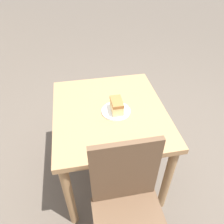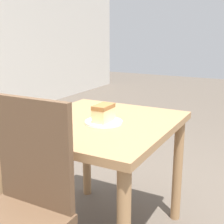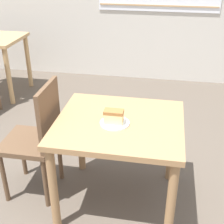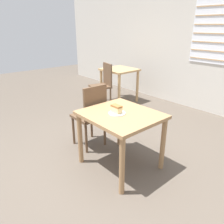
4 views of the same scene
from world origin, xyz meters
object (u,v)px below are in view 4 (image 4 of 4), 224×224
(chair_far_corner, at_px, (103,84))
(cake_slice, at_px, (116,109))
(dining_table_far, at_px, (119,75))
(dining_table_near, at_px, (121,122))
(plate, at_px, (117,113))
(chair_near_window, at_px, (91,114))

(chair_far_corner, relative_size, cake_slice, 7.27)
(dining_table_far, height_order, cake_slice, cake_slice)
(dining_table_near, distance_m, plate, 0.13)
(chair_near_window, relative_size, plate, 4.70)
(dining_table_far, bearing_deg, chair_near_window, -53.40)
(chair_near_window, bearing_deg, plate, 85.25)
(dining_table_near, distance_m, chair_near_window, 0.63)
(cake_slice, bearing_deg, dining_table_near, 54.73)
(dining_table_near, height_order, chair_near_window, chair_near_window)
(plate, relative_size, cake_slice, 1.55)
(chair_near_window, bearing_deg, dining_table_far, -143.40)
(dining_table_near, bearing_deg, chair_far_corner, 146.77)
(dining_table_far, distance_m, chair_near_window, 2.17)
(dining_table_near, xyz_separation_m, plate, (-0.02, -0.04, 0.12))
(chair_far_corner, height_order, cake_slice, chair_far_corner)
(dining_table_near, distance_m, cake_slice, 0.18)
(dining_table_far, bearing_deg, chair_far_corner, -84.33)
(dining_table_near, bearing_deg, cake_slice, -125.27)
(dining_table_far, height_order, chair_far_corner, chair_far_corner)
(chair_far_corner, height_order, plate, chair_far_corner)
(plate, bearing_deg, cake_slice, -155.51)
(cake_slice, bearing_deg, chair_near_window, 174.90)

